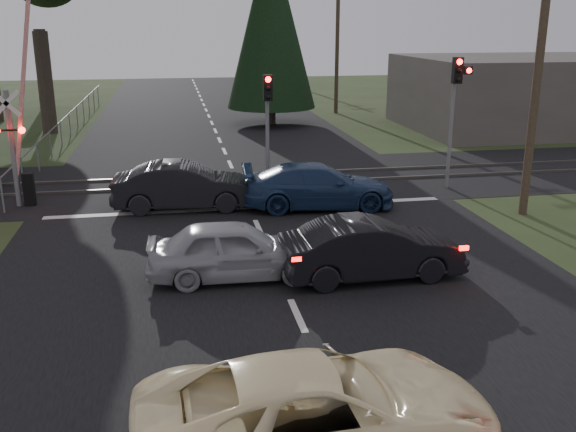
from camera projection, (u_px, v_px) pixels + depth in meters
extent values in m
plane|color=#283719|center=(297.00, 316.00, 13.37)|extent=(120.00, 120.00, 0.00)
cube|color=black|center=(243.00, 194.00, 22.78)|extent=(14.00, 100.00, 0.01)
cube|color=black|center=(238.00, 181.00, 24.67)|extent=(120.00, 8.00, 0.01)
cube|color=silver|center=(250.00, 208.00, 21.09)|extent=(13.00, 0.35, 0.00)
cube|color=#59544C|center=(240.00, 185.00, 23.90)|extent=(120.00, 0.12, 0.10)
cube|color=#59544C|center=(236.00, 175.00, 25.41)|extent=(120.00, 0.12, 0.10)
cylinder|color=slate|center=(13.00, 150.00, 20.77)|extent=(0.18, 0.18, 3.80)
cube|color=white|center=(6.00, 104.00, 20.24)|extent=(0.88, 0.03, 0.88)
cube|color=white|center=(6.00, 104.00, 20.24)|extent=(0.88, 0.03, 0.88)
cube|color=black|center=(10.00, 130.00, 20.50)|extent=(0.90, 0.06, 0.06)
sphere|color=#FF0C07|center=(22.00, 130.00, 20.50)|extent=(0.22, 0.22, 0.22)
cube|color=black|center=(29.00, 190.00, 21.22)|extent=(0.35, 0.25, 1.10)
cube|color=red|center=(23.00, 84.00, 20.25)|extent=(1.16, 0.10, 5.93)
cylinder|color=slate|center=(450.00, 137.00, 23.14)|extent=(0.14, 0.14, 3.80)
cube|color=black|center=(457.00, 70.00, 22.28)|extent=(0.32, 0.24, 0.90)
sphere|color=#FF0C07|center=(460.00, 62.00, 22.07)|extent=(0.20, 0.20, 0.20)
sphere|color=black|center=(459.00, 71.00, 22.16)|extent=(0.18, 0.18, 0.18)
sphere|color=black|center=(458.00, 80.00, 22.25)|extent=(0.18, 0.18, 0.18)
cube|color=black|center=(468.00, 70.00, 22.35)|extent=(0.28, 0.22, 0.28)
sphere|color=#FF0C07|center=(469.00, 71.00, 22.24)|extent=(0.18, 0.18, 0.18)
cylinder|color=slate|center=(268.00, 145.00, 23.24)|extent=(0.14, 0.14, 3.20)
cube|color=black|center=(268.00, 88.00, 22.48)|extent=(0.32, 0.24, 0.90)
sphere|color=#FF0C07|center=(268.00, 80.00, 22.27)|extent=(0.20, 0.20, 0.20)
sphere|color=black|center=(268.00, 88.00, 22.36)|extent=(0.18, 0.18, 0.18)
sphere|color=black|center=(268.00, 97.00, 22.44)|extent=(0.18, 0.18, 0.18)
cylinder|color=#4C3D2D|center=(538.00, 70.00, 19.16)|extent=(0.26, 0.26, 9.00)
cylinder|color=#4C3D2D|center=(337.00, 44.00, 41.76)|extent=(0.26, 0.26, 9.00)
cylinder|color=#4C3D2D|center=(276.00, 36.00, 65.30)|extent=(0.26, 0.26, 9.00)
cube|color=#4C3D2D|center=(276.00, 3.00, 64.37)|extent=(1.40, 0.10, 0.10)
cylinder|color=#473D33|center=(45.00, 83.00, 34.59)|extent=(0.80, 0.80, 5.40)
cylinder|color=#473D33|center=(43.00, 69.00, 44.60)|extent=(0.80, 0.80, 5.40)
cylinder|color=#473D33|center=(271.00, 107.00, 38.16)|extent=(0.50, 0.50, 2.00)
cone|color=black|center=(271.00, 19.00, 36.70)|extent=(5.20, 5.20, 10.00)
cube|color=#59514C|center=(533.00, 93.00, 36.57)|extent=(14.00, 10.00, 4.00)
imported|color=#FFECB6|center=(318.00, 410.00, 8.89)|extent=(5.19, 2.58, 1.41)
imported|color=black|center=(371.00, 249.00, 15.17)|extent=(4.38, 1.66, 1.43)
imported|color=#989A9F|center=(234.00, 250.00, 15.16)|extent=(4.16, 1.80, 1.40)
imported|color=navy|center=(318.00, 186.00, 20.97)|extent=(5.10, 2.40, 1.44)
imported|color=black|center=(185.00, 186.00, 20.80)|extent=(4.70, 1.89, 1.52)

